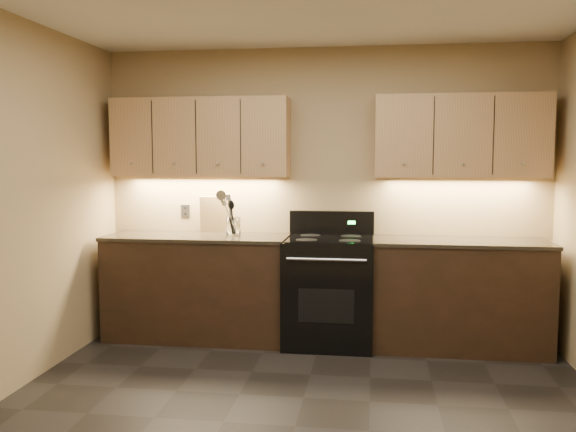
# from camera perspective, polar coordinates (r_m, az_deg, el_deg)

# --- Properties ---
(floor) EXTENTS (4.00, 4.00, 0.00)m
(floor) POSITION_cam_1_polar(r_m,az_deg,el_deg) (3.90, 0.67, -19.08)
(floor) COLOR black
(floor) RESTS_ON ground
(wall_back) EXTENTS (4.00, 0.04, 2.60)m
(wall_back) POSITION_cam_1_polar(r_m,az_deg,el_deg) (5.54, 3.34, 2.17)
(wall_back) COLOR tan
(wall_back) RESTS_ON ground
(counter_left) EXTENTS (1.62, 0.62, 0.93)m
(counter_left) POSITION_cam_1_polar(r_m,az_deg,el_deg) (5.56, -8.41, -6.54)
(counter_left) COLOR black
(counter_left) RESTS_ON ground
(counter_right) EXTENTS (1.46, 0.62, 0.93)m
(counter_right) POSITION_cam_1_polar(r_m,az_deg,el_deg) (5.39, 15.71, -7.08)
(counter_right) COLOR black
(counter_right) RESTS_ON ground
(stove) EXTENTS (0.76, 0.68, 1.14)m
(stove) POSITION_cam_1_polar(r_m,az_deg,el_deg) (5.33, 3.87, -6.87)
(stove) COLOR black
(stove) RESTS_ON ground
(upper_cab_left) EXTENTS (1.60, 0.30, 0.70)m
(upper_cab_left) POSITION_cam_1_polar(r_m,az_deg,el_deg) (5.59, -8.17, 7.28)
(upper_cab_left) COLOR tan
(upper_cab_left) RESTS_ON wall_back
(upper_cab_right) EXTENTS (1.44, 0.30, 0.70)m
(upper_cab_right) POSITION_cam_1_polar(r_m,az_deg,el_deg) (5.42, 15.87, 7.19)
(upper_cab_right) COLOR tan
(upper_cab_right) RESTS_ON wall_back
(outlet_plate) EXTENTS (0.08, 0.01, 0.12)m
(outlet_plate) POSITION_cam_1_polar(r_m,az_deg,el_deg) (5.80, -9.58, 0.47)
(outlet_plate) COLOR #B2B5BA
(outlet_plate) RESTS_ON wall_back
(utensil_crock) EXTENTS (0.15, 0.15, 0.16)m
(utensil_crock) POSITION_cam_1_polar(r_m,az_deg,el_deg) (5.44, -5.13, -1.04)
(utensil_crock) COLOR white
(utensil_crock) RESTS_ON counter_left
(cutting_board) EXTENTS (0.29, 0.15, 0.34)m
(cutting_board) POSITION_cam_1_polar(r_m,az_deg,el_deg) (5.68, -6.88, 0.18)
(cutting_board) COLOR tan
(cutting_board) RESTS_ON counter_left
(black_spoon) EXTENTS (0.09, 0.10, 0.30)m
(black_spoon) POSITION_cam_1_polar(r_m,az_deg,el_deg) (5.44, -5.06, -0.10)
(black_spoon) COLOR black
(black_spoon) RESTS_ON utensil_crock
(black_turner) EXTENTS (0.16, 0.19, 0.39)m
(black_turner) POSITION_cam_1_polar(r_m,az_deg,el_deg) (5.41, -5.16, 0.30)
(black_turner) COLOR black
(black_turner) RESTS_ON utensil_crock
(steel_spatula) EXTENTS (0.22, 0.11, 0.35)m
(steel_spatula) POSITION_cam_1_polar(r_m,az_deg,el_deg) (5.43, -4.75, 0.14)
(steel_spatula) COLOR silver
(steel_spatula) RESTS_ON utensil_crock
(steel_skimmer) EXTENTS (0.24, 0.14, 0.40)m
(steel_skimmer) POSITION_cam_1_polar(r_m,az_deg,el_deg) (5.40, -4.80, 0.40)
(steel_skimmer) COLOR silver
(steel_skimmer) RESTS_ON utensil_crock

